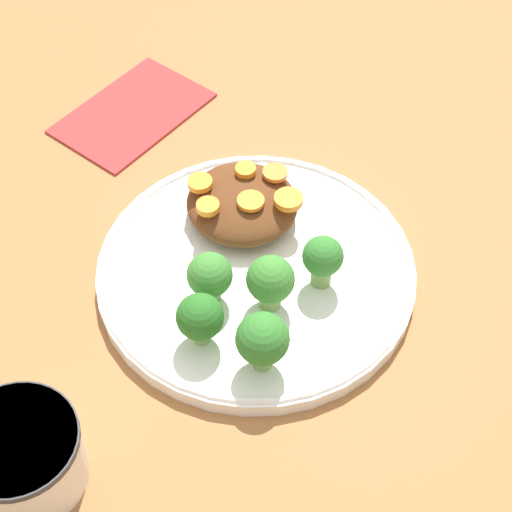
% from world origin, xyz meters
% --- Properties ---
extents(ground_plane, '(4.00, 4.00, 0.00)m').
position_xyz_m(ground_plane, '(0.00, 0.00, 0.00)').
color(ground_plane, '#9E6638').
extents(plate, '(0.28, 0.28, 0.02)m').
position_xyz_m(plate, '(0.00, 0.00, 0.01)').
color(plate, white).
rests_on(plate, ground_plane).
extents(dip_bowl, '(0.09, 0.09, 0.06)m').
position_xyz_m(dip_bowl, '(-0.25, -0.03, 0.03)').
color(dip_bowl, white).
rests_on(dip_bowl, ground_plane).
extents(stew_mound, '(0.10, 0.10, 0.03)m').
position_xyz_m(stew_mound, '(0.03, 0.05, 0.03)').
color(stew_mound, '#5B3319').
rests_on(stew_mound, plate).
extents(broccoli_floret_0, '(0.04, 0.04, 0.05)m').
position_xyz_m(broccoli_floret_0, '(-0.02, -0.04, 0.05)').
color(broccoli_floret_0, '#7FA85B').
rests_on(broccoli_floret_0, plate).
extents(broccoli_floret_1, '(0.04, 0.04, 0.05)m').
position_xyz_m(broccoli_floret_1, '(0.03, -0.05, 0.05)').
color(broccoli_floret_1, '#759E51').
rests_on(broccoli_floret_1, plate).
extents(broccoli_floret_2, '(0.04, 0.04, 0.06)m').
position_xyz_m(broccoli_floret_2, '(-0.06, -0.08, 0.05)').
color(broccoli_floret_2, '#759E51').
rests_on(broccoli_floret_2, plate).
extents(broccoli_floret_3, '(0.04, 0.04, 0.05)m').
position_xyz_m(broccoli_floret_3, '(-0.08, -0.03, 0.04)').
color(broccoli_floret_3, '#759E51').
rests_on(broccoli_floret_3, plate).
extents(broccoli_floret_4, '(0.04, 0.04, 0.05)m').
position_xyz_m(broccoli_floret_4, '(-0.05, -0.00, 0.04)').
color(broccoli_floret_4, '#759E51').
rests_on(broccoli_floret_4, plate).
extents(carrot_slice_0, '(0.02, 0.02, 0.01)m').
position_xyz_m(carrot_slice_0, '(0.05, 0.07, 0.05)').
color(carrot_slice_0, orange).
rests_on(carrot_slice_0, stew_mound).
extents(carrot_slice_1, '(0.02, 0.02, 0.01)m').
position_xyz_m(carrot_slice_1, '(-0.01, 0.06, 0.05)').
color(carrot_slice_1, orange).
rests_on(carrot_slice_1, stew_mound).
extents(carrot_slice_2, '(0.03, 0.03, 0.01)m').
position_xyz_m(carrot_slice_2, '(0.05, 0.02, 0.05)').
color(carrot_slice_2, orange).
rests_on(carrot_slice_2, stew_mound).
extents(carrot_slice_3, '(0.02, 0.02, 0.01)m').
position_xyz_m(carrot_slice_3, '(0.01, 0.09, 0.05)').
color(carrot_slice_3, orange).
rests_on(carrot_slice_3, stew_mound).
extents(carrot_slice_4, '(0.02, 0.02, 0.00)m').
position_xyz_m(carrot_slice_4, '(0.07, 0.05, 0.05)').
color(carrot_slice_4, orange).
rests_on(carrot_slice_4, stew_mound).
extents(carrot_slice_5, '(0.02, 0.02, 0.00)m').
position_xyz_m(carrot_slice_5, '(0.03, 0.04, 0.05)').
color(carrot_slice_5, orange).
rests_on(carrot_slice_5, stew_mound).
extents(napkin, '(0.17, 0.13, 0.01)m').
position_xyz_m(napkin, '(0.05, 0.25, 0.00)').
color(napkin, '#B73333').
rests_on(napkin, ground_plane).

